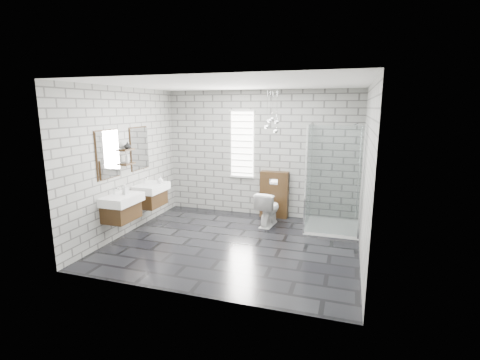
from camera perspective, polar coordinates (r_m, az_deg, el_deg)
The scene contains 20 objects.
floor at distance 6.20m, azimuth -1.04°, elevation -10.41°, with size 4.20×3.60×0.02m, color black.
ceiling at distance 5.75m, azimuth -1.14°, elevation 15.56°, with size 4.20×3.60×0.02m, color white.
wall_back at distance 7.54m, azimuth 3.33°, elevation 4.29°, with size 4.20×0.02×2.70m, color #989994.
wall_front at distance 4.18m, azimuth -9.06°, elevation -1.95°, with size 4.20×0.02×2.70m, color #989994.
wall_left at distance 6.79m, azimuth -18.23°, elevation 2.89°, with size 0.02×3.60×2.70m, color #989994.
wall_right at distance 5.53m, azimuth 20.10°, elevation 0.83°, with size 0.02×3.60×2.70m, color #989994.
vanity_left at distance 6.38m, azimuth -19.11°, elevation -3.17°, with size 0.47×0.70×1.57m.
vanity_right at distance 7.13m, azimuth -14.63°, elevation -1.36°, with size 0.47×0.70×1.57m.
shelf_lower at distance 6.71m, azimuth -17.90°, elevation 2.54°, with size 0.14×0.30×0.03m, color #3D2712.
shelf_upper at distance 6.68m, azimuth -18.04°, elevation 4.75°, with size 0.14×0.30×0.03m, color #3D2712.
window at distance 7.60m, azimuth 0.36°, elevation 5.89°, with size 0.56×0.05×1.48m.
cistern_panel at distance 7.52m, azimuth 5.64°, elevation -2.37°, with size 0.60×0.20×1.00m, color #3D2712.
flush_plate at distance 7.35m, azimuth 5.52°, elevation -0.29°, with size 0.18×0.01×0.12m, color silver.
shower_enclosure at distance 6.87m, azimuth 14.16°, elevation -4.00°, with size 1.00×1.00×2.03m.
pendant_cluster at distance 6.98m, azimuth 5.36°, elevation 9.25°, with size 0.26×0.23×0.87m.
toilet at distance 7.03m, azimuth 4.65°, elevation -4.66°, with size 0.39×0.68×0.69m, color white.
soap_bottle_a at distance 6.37m, azimuth -18.30°, elevation -1.44°, with size 0.08×0.08×0.18m, color #B2B2B2.
soap_bottle_b at distance 7.12m, azimuth -13.00°, elevation 0.08°, with size 0.12×0.12×0.15m, color #B2B2B2.
soap_bottle_c at distance 6.67m, azimuth -18.02°, elevation 3.41°, with size 0.07×0.07×0.18m, color #B2B2B2.
vase at distance 6.67m, azimuth -17.98°, elevation 5.43°, with size 0.12×0.12×0.13m, color #B2B2B2.
Camera 1 is at (1.84, -5.43, 2.34)m, focal length 26.00 mm.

